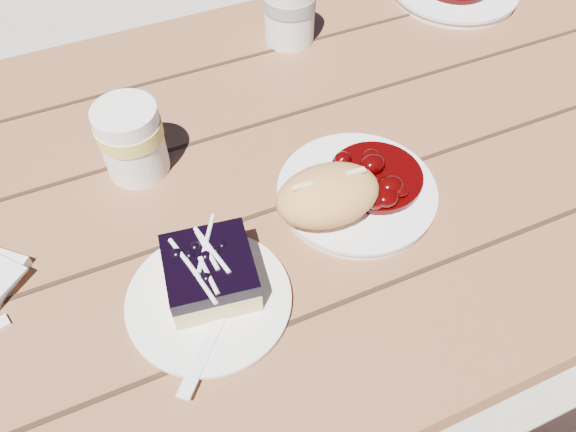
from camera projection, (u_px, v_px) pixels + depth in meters
name	position (u px, v px, depth m)	size (l,w,h in m)	color
ground	(224.00, 397.00, 1.34)	(60.00, 60.00, 0.00)	#ADA79C
picnic_table	(190.00, 260.00, 0.88)	(2.00, 1.55, 0.75)	brown
main_plate	(357.00, 193.00, 0.74)	(0.20, 0.20, 0.02)	white
goulash_stew	(377.00, 169.00, 0.73)	(0.12, 0.12, 0.04)	#390202
bread_roll	(328.00, 195.00, 0.68)	(0.13, 0.09, 0.07)	tan
dessert_plate	(209.00, 300.00, 0.64)	(0.18, 0.18, 0.01)	white
blueberry_cake	(210.00, 272.00, 0.63)	(0.11, 0.11, 0.06)	#E3CA7C
fork_dessert	(207.00, 344.00, 0.60)	(0.03, 0.16, 0.01)	white
coffee_cup	(289.00, 11.00, 0.93)	(0.08, 0.08, 0.11)	white
second_cup	(132.00, 140.00, 0.74)	(0.08, 0.08, 0.11)	white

